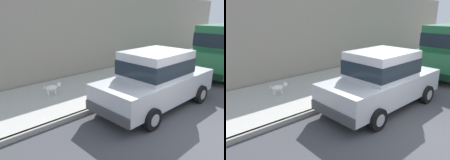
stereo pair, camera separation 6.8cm
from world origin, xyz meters
TOP-DOWN VIEW (x-y plane):
  - ground_plane at (0.00, 0.00)m, footprint 80.00×80.00m
  - curb at (-3.20, 0.00)m, footprint 0.16×64.00m
  - sidewalk at (-5.00, 0.00)m, footprint 3.60×64.00m
  - car_silver_sedan at (-2.10, 0.71)m, footprint 2.06×4.61m
  - dog_white at (-5.10, -1.49)m, footprint 0.32×0.74m
  - fire_hydrant at (-3.65, 1.81)m, footprint 0.34×0.24m
  - building_facade at (-7.10, 4.50)m, footprint 0.50×20.00m

SIDE VIEW (x-z plane):
  - ground_plane at x=0.00m, z-range 0.00..0.00m
  - curb at x=-3.20m, z-range 0.00..0.14m
  - sidewalk at x=-5.00m, z-range 0.00..0.14m
  - dog_white at x=-5.10m, z-range 0.18..0.67m
  - fire_hydrant at x=-3.65m, z-range 0.11..0.84m
  - car_silver_sedan at x=-2.10m, z-range 0.02..1.94m
  - building_facade at x=-7.10m, z-range 0.00..3.97m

